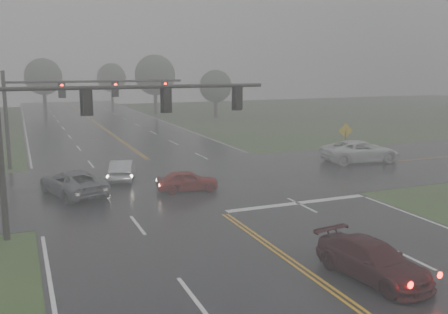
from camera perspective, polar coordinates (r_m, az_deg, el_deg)
name	(u,v)px	position (r m, az deg, el deg)	size (l,w,h in m)	color
main_road	(188,188)	(30.93, -4.16, -3.59)	(18.00, 160.00, 0.02)	black
cross_street	(178,181)	(32.78, -5.26, -2.80)	(120.00, 14.00, 0.02)	black
stop_bar	(298,204)	(27.80, 8.43, -5.29)	(8.50, 0.50, 0.01)	silver
sedan_maroon	(372,278)	(19.04, 16.52, -13.15)	(1.86, 4.58, 1.33)	black
sedan_red	(187,191)	(30.25, -4.20, -3.90)	(1.49, 3.71, 1.26)	maroon
sedan_silver	(123,180)	(33.76, -11.51, -2.57)	(1.42, 4.08, 1.35)	#ACAFB4
car_grey	(73,195)	(30.54, -16.84, -4.20)	(2.44, 5.29, 1.47)	#595B60
pickup_white	(360,162)	(40.55, 15.26, -0.56)	(2.82, 6.11, 1.70)	silver
signal_gantry_near	(89,118)	(23.09, -15.12, 4.29)	(12.39, 0.32, 7.37)	black
signal_gantry_far	(65,99)	(39.21, -17.70, 6.35)	(13.29, 0.36, 7.12)	black
sign_diamond_east	(345,135)	(41.32, 13.71, 2.46)	(1.19, 0.30, 2.91)	black
tree_ne_a	(155,75)	(78.26, -7.90, 9.26)	(6.21, 6.21, 9.12)	#2C241D
tree_n_mid	(43,77)	(85.62, -19.95, 8.62)	(5.88, 5.88, 8.64)	#2C241D
tree_e_near	(216,86)	(72.25, -0.97, 8.08)	(4.68, 4.68, 6.87)	#2C241D
tree_n_far	(111,78)	(96.57, -12.74, 8.83)	(5.37, 5.37, 7.89)	#2C241D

